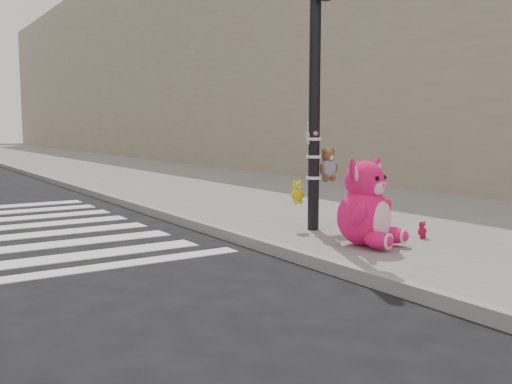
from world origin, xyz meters
TOP-DOWN VIEW (x-y plane):
  - ground at (0.00, 0.00)m, footprint 120.00×120.00m
  - sidewalk_near at (5.00, 10.00)m, footprint 7.00×80.00m
  - curb_edge at (1.55, 10.00)m, footprint 0.12×80.00m
  - bld_near at (10.50, 20.00)m, footprint 5.00×60.00m
  - signal_pole at (2.63, 1.80)m, footprint 0.70×0.48m
  - pink_bunny at (2.45, 0.57)m, footprint 0.88×0.97m
  - red_teddy at (3.40, 0.50)m, footprint 0.16×0.12m

SIDE VIEW (x-z plane):
  - ground at x=0.00m, z-range 0.00..0.00m
  - sidewalk_near at x=5.00m, z-range 0.00..0.14m
  - curb_edge at x=1.55m, z-range -0.01..0.15m
  - red_teddy at x=3.40m, z-range 0.14..0.37m
  - pink_bunny at x=2.45m, z-range 0.04..1.16m
  - signal_pole at x=2.63m, z-range -0.21..3.79m
  - bld_near at x=10.50m, z-range 0.00..10.00m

